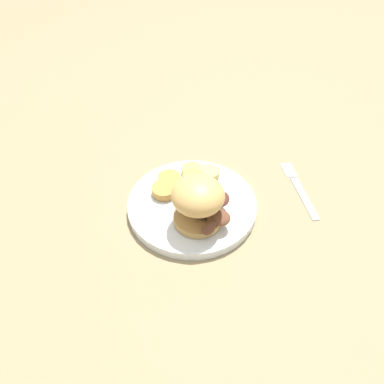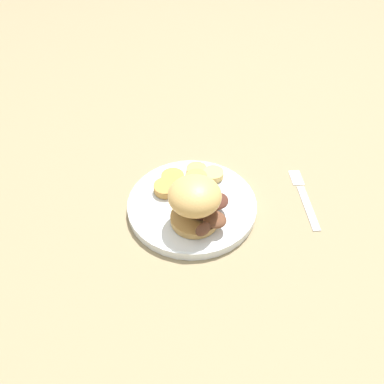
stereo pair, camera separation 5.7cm
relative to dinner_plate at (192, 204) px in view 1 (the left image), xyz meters
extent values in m
plane|color=#937F5B|center=(0.00, 0.00, -0.01)|extent=(4.00, 4.00, 0.00)
cylinder|color=white|center=(0.00, 0.00, 0.00)|extent=(0.25, 0.25, 0.02)
torus|color=white|center=(0.00, 0.00, 0.01)|extent=(0.25, 0.25, 0.01)
cylinder|color=tan|center=(-0.05, 0.01, 0.02)|extent=(0.09, 0.09, 0.01)
ellipsoid|color=brown|center=(-0.05, 0.01, 0.04)|extent=(0.04, 0.04, 0.01)
ellipsoid|color=#4C281E|center=(-0.04, -0.03, 0.04)|extent=(0.06, 0.06, 0.01)
ellipsoid|color=#4C281E|center=(-0.05, 0.00, 0.03)|extent=(0.06, 0.06, 0.01)
ellipsoid|color=#4C281E|center=(-0.02, 0.02, 0.03)|extent=(0.03, 0.04, 0.02)
ellipsoid|color=brown|center=(-0.08, -0.01, 0.03)|extent=(0.06, 0.06, 0.02)
ellipsoid|color=#563323|center=(-0.09, 0.02, 0.03)|extent=(0.03, 0.04, 0.02)
ellipsoid|color=brown|center=(-0.01, 0.00, 0.04)|extent=(0.04, 0.05, 0.02)
ellipsoid|color=tan|center=(-0.05, 0.01, 0.07)|extent=(0.09, 0.09, 0.06)
cylinder|color=#DBB766|center=(0.05, -0.07, 0.02)|extent=(0.04, 0.04, 0.01)
cylinder|color=tan|center=(0.07, -0.04, 0.01)|extent=(0.04, 0.04, 0.01)
cylinder|color=#BC8942|center=(0.07, 0.01, 0.01)|extent=(0.05, 0.05, 0.01)
cylinder|color=tan|center=(0.05, -0.03, 0.02)|extent=(0.04, 0.04, 0.02)
cylinder|color=#BC8942|center=(0.05, 0.04, 0.02)|extent=(0.05, 0.05, 0.02)
cube|color=silver|center=(-0.08, -0.21, -0.01)|extent=(0.12, 0.05, 0.00)
cube|color=silver|center=(0.00, -0.24, -0.01)|extent=(0.05, 0.04, 0.00)
camera|label=1|loc=(-0.45, 0.24, 0.53)|focal=35.00mm
camera|label=2|loc=(-0.47, 0.19, 0.53)|focal=35.00mm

